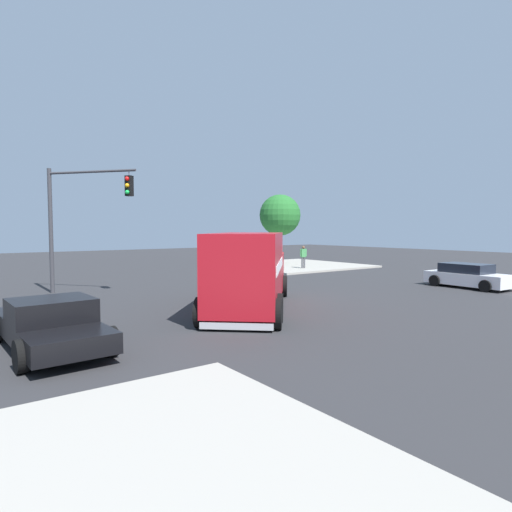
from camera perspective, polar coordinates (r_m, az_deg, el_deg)
name	(u,v)px	position (r m, az deg, el deg)	size (l,w,h in m)	color
ground_plane	(270,298)	(19.88, 1.82, -5.64)	(100.00, 100.00, 0.00)	#2B2B2D
sidewalk_corner_near	(294,265)	(37.13, 5.00, -1.24)	(10.42, 10.42, 0.14)	#9E998E
delivery_truck	(250,270)	(16.90, -0.84, -1.89)	(7.44, 7.87, 3.04)	#AD141E
traffic_light_primary	(77,210)	(22.74, -22.68, 5.59)	(3.13, 3.86, 6.18)	#38383D
pickup_black	(50,322)	(12.74, -25.64, -7.89)	(2.44, 5.28, 1.38)	black
sedan_white	(468,276)	(26.12, 26.25, -2.40)	(2.20, 4.38, 1.31)	white
pedestrian_near_corner	(303,255)	(33.72, 6.29, 0.08)	(0.48, 0.35, 1.74)	#4C4C51
picket_fence_run	(259,256)	(40.93, 0.41, -0.01)	(4.96, 0.05, 0.95)	white
shade_tree_near	(280,215)	(38.54, 3.19, 5.41)	(3.66, 3.66, 6.13)	brown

